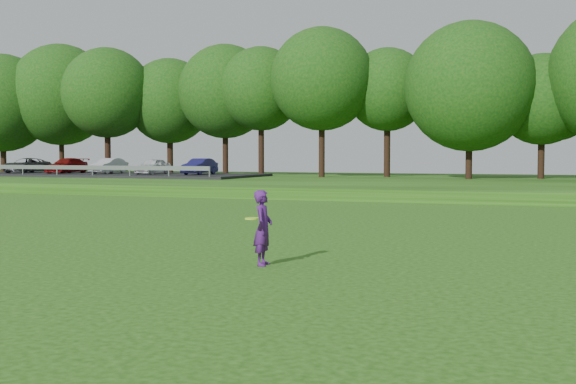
% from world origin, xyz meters
% --- Properties ---
extents(ground, '(140.00, 140.00, 0.00)m').
position_xyz_m(ground, '(0.00, 0.00, 0.00)').
color(ground, '#19410C').
rests_on(ground, ground).
extents(berm, '(130.00, 30.00, 0.60)m').
position_xyz_m(berm, '(0.00, 34.00, 0.30)').
color(berm, '#19410C').
rests_on(berm, ground).
extents(walking_path, '(130.00, 1.60, 0.04)m').
position_xyz_m(walking_path, '(0.00, 20.00, 0.02)').
color(walking_path, gray).
rests_on(walking_path, ground).
extents(treeline, '(104.00, 7.00, 15.00)m').
position_xyz_m(treeline, '(0.00, 38.00, 8.10)').
color(treeline, '#0D3B0E').
rests_on(treeline, berm).
extents(parking_lot, '(24.00, 9.00, 1.38)m').
position_xyz_m(parking_lot, '(-24.61, 32.81, 1.03)').
color(parking_lot, black).
rests_on(parking_lot, berm).
extents(woman, '(0.47, 0.95, 1.55)m').
position_xyz_m(woman, '(3.62, -0.90, 0.78)').
color(woman, '#4C186C').
rests_on(woman, ground).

